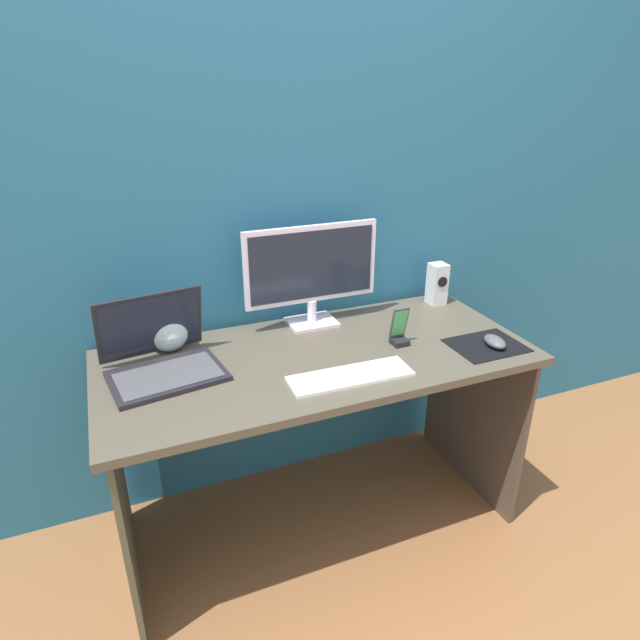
{
  "coord_description": "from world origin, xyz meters",
  "views": [
    {
      "loc": [
        -0.61,
        -1.51,
        1.6
      ],
      "look_at": [
        -0.0,
        -0.02,
        0.88
      ],
      "focal_mm": 30.26,
      "sensor_mm": 36.0,
      "label": 1
    }
  ],
  "objects_px": {
    "fishbowl": "(168,331)",
    "mouse": "(495,342)",
    "monitor": "(312,271)",
    "keyboard_external": "(351,376)",
    "laptop": "(162,358)",
    "speaker_right": "(437,284)",
    "phone_in_dock": "(399,331)"
  },
  "relations": [
    {
      "from": "monitor",
      "to": "fishbowl",
      "type": "height_order",
      "value": "monitor"
    },
    {
      "from": "mouse",
      "to": "laptop",
      "type": "bearing_deg",
      "value": 173.53
    },
    {
      "from": "phone_in_dock",
      "to": "mouse",
      "type": "bearing_deg",
      "value": -26.9
    },
    {
      "from": "mouse",
      "to": "phone_in_dock",
      "type": "bearing_deg",
      "value": 160.04
    },
    {
      "from": "fishbowl",
      "to": "keyboard_external",
      "type": "height_order",
      "value": "fishbowl"
    },
    {
      "from": "monitor",
      "to": "laptop",
      "type": "height_order",
      "value": "monitor"
    },
    {
      "from": "monitor",
      "to": "laptop",
      "type": "distance_m",
      "value": 0.62
    },
    {
      "from": "mouse",
      "to": "keyboard_external",
      "type": "bearing_deg",
      "value": -173.11
    },
    {
      "from": "fishbowl",
      "to": "mouse",
      "type": "xyz_separation_m",
      "value": [
        1.05,
        -0.42,
        -0.05
      ]
    },
    {
      "from": "monitor",
      "to": "mouse",
      "type": "distance_m",
      "value": 0.7
    },
    {
      "from": "monitor",
      "to": "fishbowl",
      "type": "xyz_separation_m",
      "value": [
        -0.54,
        -0.01,
        -0.14
      ]
    },
    {
      "from": "phone_in_dock",
      "to": "laptop",
      "type": "bearing_deg",
      "value": 172.11
    },
    {
      "from": "speaker_right",
      "to": "mouse",
      "type": "relative_size",
      "value": 1.72
    },
    {
      "from": "laptop",
      "to": "keyboard_external",
      "type": "relative_size",
      "value": 0.97
    },
    {
      "from": "mouse",
      "to": "phone_in_dock",
      "type": "distance_m",
      "value": 0.33
    },
    {
      "from": "monitor",
      "to": "keyboard_external",
      "type": "relative_size",
      "value": 1.29
    },
    {
      "from": "phone_in_dock",
      "to": "keyboard_external",
      "type": "bearing_deg",
      "value": -149.92
    },
    {
      "from": "fishbowl",
      "to": "phone_in_dock",
      "type": "xyz_separation_m",
      "value": [
        0.76,
        -0.27,
        -0.02
      ]
    },
    {
      "from": "laptop",
      "to": "mouse",
      "type": "height_order",
      "value": "laptop"
    },
    {
      "from": "mouse",
      "to": "phone_in_dock",
      "type": "relative_size",
      "value": 0.72
    },
    {
      "from": "laptop",
      "to": "phone_in_dock",
      "type": "height_order",
      "value": "laptop"
    },
    {
      "from": "monitor",
      "to": "fishbowl",
      "type": "relative_size",
      "value": 3.56
    },
    {
      "from": "speaker_right",
      "to": "laptop",
      "type": "height_order",
      "value": "laptop"
    },
    {
      "from": "monitor",
      "to": "keyboard_external",
      "type": "distance_m",
      "value": 0.48
    },
    {
      "from": "monitor",
      "to": "speaker_right",
      "type": "height_order",
      "value": "monitor"
    },
    {
      "from": "laptop",
      "to": "mouse",
      "type": "distance_m",
      "value": 1.13
    },
    {
      "from": "speaker_right",
      "to": "phone_in_dock",
      "type": "bearing_deg",
      "value": -140.76
    },
    {
      "from": "mouse",
      "to": "fishbowl",
      "type": "bearing_deg",
      "value": 165.28
    },
    {
      "from": "fishbowl",
      "to": "mouse",
      "type": "relative_size",
      "value": 1.44
    },
    {
      "from": "monitor",
      "to": "laptop",
      "type": "bearing_deg",
      "value": -164.09
    },
    {
      "from": "speaker_right",
      "to": "monitor",
      "type": "bearing_deg",
      "value": 179.57
    },
    {
      "from": "keyboard_external",
      "to": "mouse",
      "type": "bearing_deg",
      "value": 1.75
    }
  ]
}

